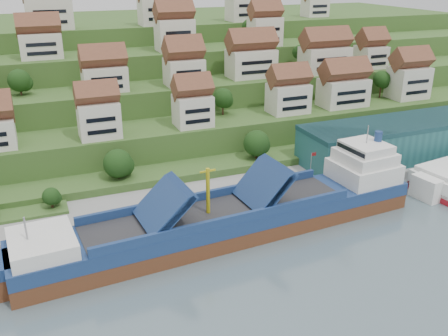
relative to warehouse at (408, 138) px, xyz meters
name	(u,v)px	position (x,y,z in m)	size (l,w,h in m)	color
ground	(258,227)	(-52.00, -17.00, -7.20)	(300.00, 300.00, 0.00)	slate
quay	(306,180)	(-32.00, -2.00, -6.10)	(180.00, 14.00, 2.20)	gray
hillside	(140,77)	(-52.00, 86.55, 3.46)	(260.00, 128.00, 31.00)	#2D4C1E
hillside_village	(168,60)	(-52.73, 43.07, 17.00)	(157.74, 62.75, 29.13)	silver
hillside_trees	(152,105)	(-62.33, 25.92, 8.90)	(138.44, 62.41, 31.80)	#1D4216
warehouse	(408,138)	(0.00, 0.00, 0.00)	(60.00, 15.00, 10.00)	#225A5C
flagpole	(311,166)	(-33.89, -7.00, -0.32)	(1.28, 0.16, 8.00)	gray
cargo_ship	(238,218)	(-56.76, -17.66, -3.79)	(81.88, 18.35, 18.05)	#5B311B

